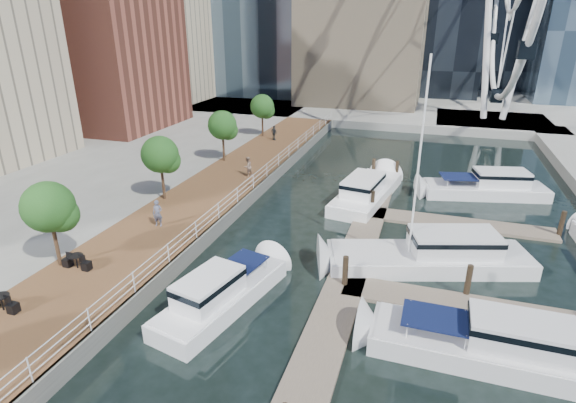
# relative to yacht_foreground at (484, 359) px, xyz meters

# --- Properties ---
(ground) EXTENTS (520.00, 520.00, 0.00)m
(ground) POSITION_rel_yacht_foreground_xyz_m (-9.53, -4.44, 0.00)
(ground) COLOR black
(ground) RESTS_ON ground
(boardwalk) EXTENTS (6.00, 60.00, 1.00)m
(boardwalk) POSITION_rel_yacht_foreground_xyz_m (-18.53, 10.56, 0.50)
(boardwalk) COLOR brown
(boardwalk) RESTS_ON ground
(seawall) EXTENTS (0.25, 60.00, 1.00)m
(seawall) POSITION_rel_yacht_foreground_xyz_m (-15.53, 10.56, 0.50)
(seawall) COLOR #595954
(seawall) RESTS_ON ground
(land_far) EXTENTS (200.00, 114.00, 1.00)m
(land_far) POSITION_rel_yacht_foreground_xyz_m (-9.53, 97.56, 0.50)
(land_far) COLOR gray
(land_far) RESTS_ON ground
(pier) EXTENTS (14.00, 12.00, 1.00)m
(pier) POSITION_rel_yacht_foreground_xyz_m (4.47, 47.56, 0.50)
(pier) COLOR gray
(pier) RESTS_ON ground
(railing) EXTENTS (0.10, 60.00, 1.05)m
(railing) POSITION_rel_yacht_foreground_xyz_m (-15.63, 10.56, 1.52)
(railing) COLOR white
(railing) RESTS_ON boardwalk
(floating_docks) EXTENTS (16.00, 34.00, 2.60)m
(floating_docks) POSITION_rel_yacht_foreground_xyz_m (-1.57, 5.54, 0.49)
(floating_docks) COLOR #6D6051
(floating_docks) RESTS_ON ground
(midrise_condos) EXTENTS (19.00, 67.00, 28.00)m
(midrise_condos) POSITION_rel_yacht_foreground_xyz_m (-43.10, 22.37, 13.42)
(midrise_condos) COLOR #BCAD8E
(midrise_condos) RESTS_ON ground
(street_trees) EXTENTS (2.60, 42.60, 4.60)m
(street_trees) POSITION_rel_yacht_foreground_xyz_m (-20.93, 9.56, 4.29)
(street_trees) COLOR #3F2B1C
(street_trees) RESTS_ON ground
(yacht_foreground) EXTENTS (10.26, 2.87, 2.15)m
(yacht_foreground) POSITION_rel_yacht_foreground_xyz_m (0.00, 0.00, 0.00)
(yacht_foreground) COLOR silver
(yacht_foreground) RESTS_ON ground
(pedestrian_near) EXTENTS (0.68, 0.52, 1.69)m
(pedestrian_near) POSITION_rel_yacht_foreground_xyz_m (-18.72, 5.36, 1.85)
(pedestrian_near) COLOR #51566D
(pedestrian_near) RESTS_ON boardwalk
(pedestrian_mid) EXTENTS (0.86, 0.96, 1.63)m
(pedestrian_mid) POSITION_rel_yacht_foreground_xyz_m (-17.15, 16.12, 1.82)
(pedestrian_mid) COLOR gray
(pedestrian_mid) RESTS_ON boardwalk
(pedestrian_far) EXTENTS (0.99, 0.80, 1.58)m
(pedestrian_far) POSITION_rel_yacht_foreground_xyz_m (-19.12, 28.26, 1.79)
(pedestrian_far) COLOR #2D3338
(pedestrian_far) RESTS_ON boardwalk
(moored_yachts) EXTENTS (23.54, 37.73, 11.50)m
(moored_yachts) POSITION_rel_yacht_foreground_xyz_m (-2.14, 7.74, 0.00)
(moored_yachts) COLOR silver
(moored_yachts) RESTS_ON ground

